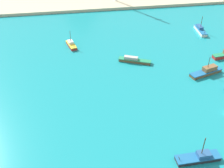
{
  "coord_description": "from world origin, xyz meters",
  "views": [
    {
      "loc": [
        -1.25,
        -29.74,
        47.79
      ],
      "look_at": [
        8.95,
        34.11,
        1.98
      ],
      "focal_mm": 46.07,
      "sensor_mm": 36.0,
      "label": 1
    }
  ],
  "objects_px": {
    "fishing_boat_0": "(71,45)",
    "fishing_boat_13": "(207,71)",
    "fishing_boat_8": "(134,60)",
    "fishing_boat_10": "(200,30)",
    "fishing_boat_14": "(199,157)"
  },
  "relations": [
    {
      "from": "fishing_boat_0",
      "to": "fishing_boat_10",
      "type": "height_order",
      "value": "fishing_boat_10"
    },
    {
      "from": "fishing_boat_8",
      "to": "fishing_boat_13",
      "type": "xyz_separation_m",
      "value": [
        20.16,
        -10.3,
        0.2
      ]
    },
    {
      "from": "fishing_boat_10",
      "to": "fishing_boat_13",
      "type": "xyz_separation_m",
      "value": [
        -10.1,
        -28.39,
        0.04
      ]
    },
    {
      "from": "fishing_boat_13",
      "to": "fishing_boat_10",
      "type": "bearing_deg",
      "value": 70.42
    },
    {
      "from": "fishing_boat_0",
      "to": "fishing_boat_8",
      "type": "bearing_deg",
      "value": -35.54
    },
    {
      "from": "fishing_boat_8",
      "to": "fishing_boat_14",
      "type": "distance_m",
      "value": 41.29
    },
    {
      "from": "fishing_boat_8",
      "to": "fishing_boat_10",
      "type": "xyz_separation_m",
      "value": [
        30.26,
        18.1,
        0.16
      ]
    },
    {
      "from": "fishing_boat_0",
      "to": "fishing_boat_14",
      "type": "relative_size",
      "value": 0.74
    },
    {
      "from": "fishing_boat_0",
      "to": "fishing_boat_13",
      "type": "relative_size",
      "value": 0.65
    },
    {
      "from": "fishing_boat_10",
      "to": "fishing_boat_13",
      "type": "bearing_deg",
      "value": -109.58
    },
    {
      "from": "fishing_boat_8",
      "to": "fishing_boat_13",
      "type": "distance_m",
      "value": 22.64
    },
    {
      "from": "fishing_boat_10",
      "to": "fishing_boat_8",
      "type": "bearing_deg",
      "value": -149.12
    },
    {
      "from": "fishing_boat_8",
      "to": "fishing_boat_13",
      "type": "relative_size",
      "value": 0.95
    },
    {
      "from": "fishing_boat_0",
      "to": "fishing_boat_13",
      "type": "distance_m",
      "value": 46.47
    },
    {
      "from": "fishing_boat_0",
      "to": "fishing_boat_14",
      "type": "xyz_separation_m",
      "value": [
        24.13,
        -54.96,
        -0.04
      ]
    }
  ]
}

